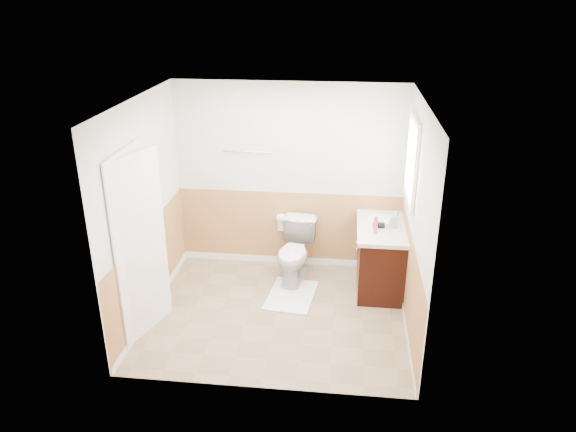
# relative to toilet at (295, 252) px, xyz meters

# --- Properties ---
(floor) EXTENTS (3.00, 3.00, 0.00)m
(floor) POSITION_rel_toilet_xyz_m (-0.12, -0.83, -0.39)
(floor) COLOR #8C7051
(floor) RESTS_ON ground
(ceiling) EXTENTS (3.00, 3.00, 0.00)m
(ceiling) POSITION_rel_toilet_xyz_m (-0.12, -0.83, 2.11)
(ceiling) COLOR white
(ceiling) RESTS_ON floor
(wall_back) EXTENTS (3.00, 0.00, 3.00)m
(wall_back) POSITION_rel_toilet_xyz_m (-0.12, 0.47, 0.86)
(wall_back) COLOR silver
(wall_back) RESTS_ON floor
(wall_front) EXTENTS (3.00, 0.00, 3.00)m
(wall_front) POSITION_rel_toilet_xyz_m (-0.12, -2.13, 0.86)
(wall_front) COLOR silver
(wall_front) RESTS_ON floor
(wall_left) EXTENTS (0.00, 3.00, 3.00)m
(wall_left) POSITION_rel_toilet_xyz_m (-1.62, -0.83, 0.86)
(wall_left) COLOR silver
(wall_left) RESTS_ON floor
(wall_right) EXTENTS (0.00, 3.00, 3.00)m
(wall_right) POSITION_rel_toilet_xyz_m (1.38, -0.83, 0.86)
(wall_right) COLOR silver
(wall_right) RESTS_ON floor
(wainscot_back) EXTENTS (3.00, 0.00, 3.00)m
(wainscot_back) POSITION_rel_toilet_xyz_m (-0.12, 0.46, 0.11)
(wainscot_back) COLOR tan
(wainscot_back) RESTS_ON floor
(wainscot_front) EXTENTS (3.00, 0.00, 3.00)m
(wainscot_front) POSITION_rel_toilet_xyz_m (-0.12, -2.12, 0.11)
(wainscot_front) COLOR tan
(wainscot_front) RESTS_ON floor
(wainscot_left) EXTENTS (0.00, 2.60, 2.60)m
(wainscot_left) POSITION_rel_toilet_xyz_m (-1.61, -0.83, 0.11)
(wainscot_left) COLOR tan
(wainscot_left) RESTS_ON floor
(wainscot_right) EXTENTS (0.00, 2.60, 2.60)m
(wainscot_right) POSITION_rel_toilet_xyz_m (1.36, -0.83, 0.11)
(wainscot_right) COLOR tan
(wainscot_right) RESTS_ON floor
(toilet) EXTENTS (0.53, 0.82, 0.79)m
(toilet) POSITION_rel_toilet_xyz_m (0.00, 0.00, 0.00)
(toilet) COLOR silver
(toilet) RESTS_ON floor
(bath_mat) EXTENTS (0.64, 0.86, 0.02)m
(bath_mat) POSITION_rel_toilet_xyz_m (0.00, -0.42, -0.38)
(bath_mat) COLOR white
(bath_mat) RESTS_ON floor
(vanity_cabinet) EXTENTS (0.55, 1.10, 0.80)m
(vanity_cabinet) POSITION_rel_toilet_xyz_m (1.09, -0.03, 0.01)
(vanity_cabinet) COLOR black
(vanity_cabinet) RESTS_ON floor
(vanity_knob_left) EXTENTS (0.03, 0.03, 0.03)m
(vanity_knob_left) POSITION_rel_toilet_xyz_m (0.79, -0.13, 0.16)
(vanity_knob_left) COLOR silver
(vanity_knob_left) RESTS_ON vanity_cabinet
(vanity_knob_right) EXTENTS (0.03, 0.03, 0.03)m
(vanity_knob_right) POSITION_rel_toilet_xyz_m (0.79, 0.07, 0.16)
(vanity_knob_right) COLOR silver
(vanity_knob_right) RESTS_ON vanity_cabinet
(countertop) EXTENTS (0.60, 1.15, 0.05)m
(countertop) POSITION_rel_toilet_xyz_m (1.08, -0.03, 0.43)
(countertop) COLOR white
(countertop) RESTS_ON vanity_cabinet
(sink_basin) EXTENTS (0.36, 0.36, 0.02)m
(sink_basin) POSITION_rel_toilet_xyz_m (1.09, 0.12, 0.47)
(sink_basin) COLOR white
(sink_basin) RESTS_ON countertop
(faucet) EXTENTS (0.02, 0.02, 0.14)m
(faucet) POSITION_rel_toilet_xyz_m (1.27, 0.12, 0.53)
(faucet) COLOR silver
(faucet) RESTS_ON countertop
(lotion_bottle) EXTENTS (0.05, 0.05, 0.22)m
(lotion_bottle) POSITION_rel_toilet_xyz_m (0.99, -0.30, 0.57)
(lotion_bottle) COLOR #D93864
(lotion_bottle) RESTS_ON countertop
(soap_dispenser) EXTENTS (0.09, 0.09, 0.18)m
(soap_dispenser) POSITION_rel_toilet_xyz_m (1.21, -0.08, 0.54)
(soap_dispenser) COLOR #9098A2
(soap_dispenser) RESTS_ON countertop
(hair_dryer_body) EXTENTS (0.14, 0.07, 0.07)m
(hair_dryer_body) POSITION_rel_toilet_xyz_m (1.04, -0.11, 0.49)
(hair_dryer_body) COLOR black
(hair_dryer_body) RESTS_ON countertop
(hair_dryer_handle) EXTENTS (0.03, 0.03, 0.07)m
(hair_dryer_handle) POSITION_rel_toilet_xyz_m (1.01, -0.15, 0.46)
(hair_dryer_handle) COLOR black
(hair_dryer_handle) RESTS_ON countertop
(mirror_panel) EXTENTS (0.02, 0.35, 0.90)m
(mirror_panel) POSITION_rel_toilet_xyz_m (1.35, 0.27, 1.16)
(mirror_panel) COLOR silver
(mirror_panel) RESTS_ON wall_right
(window_frame) EXTENTS (0.04, 0.80, 1.00)m
(window_frame) POSITION_rel_toilet_xyz_m (1.35, -0.24, 1.36)
(window_frame) COLOR white
(window_frame) RESTS_ON wall_right
(window_glass) EXTENTS (0.01, 0.70, 0.90)m
(window_glass) POSITION_rel_toilet_xyz_m (1.36, -0.24, 1.36)
(window_glass) COLOR white
(window_glass) RESTS_ON wall_right
(door) EXTENTS (0.29, 0.78, 2.04)m
(door) POSITION_rel_toilet_xyz_m (-1.52, -1.28, 0.63)
(door) COLOR white
(door) RESTS_ON wall_left
(door_frame) EXTENTS (0.02, 0.92, 2.10)m
(door_frame) POSITION_rel_toilet_xyz_m (-1.60, -1.28, 0.64)
(door_frame) COLOR white
(door_frame) RESTS_ON wall_left
(door_knob) EXTENTS (0.06, 0.06, 0.06)m
(door_knob) POSITION_rel_toilet_xyz_m (-1.46, -0.95, 0.56)
(door_knob) COLOR silver
(door_knob) RESTS_ON door
(towel_bar) EXTENTS (0.62, 0.02, 0.02)m
(towel_bar) POSITION_rel_toilet_xyz_m (-0.67, 0.42, 1.21)
(towel_bar) COLOR silver
(towel_bar) RESTS_ON wall_back
(tp_holder_bar) EXTENTS (0.14, 0.02, 0.02)m
(tp_holder_bar) POSITION_rel_toilet_xyz_m (-0.22, 0.40, 0.31)
(tp_holder_bar) COLOR silver
(tp_holder_bar) RESTS_ON wall_back
(tp_roll) EXTENTS (0.10, 0.11, 0.11)m
(tp_roll) POSITION_rel_toilet_xyz_m (-0.22, 0.40, 0.31)
(tp_roll) COLOR white
(tp_roll) RESTS_ON tp_holder_bar
(tp_sheet) EXTENTS (0.10, 0.01, 0.16)m
(tp_sheet) POSITION_rel_toilet_xyz_m (-0.22, 0.40, 0.20)
(tp_sheet) COLOR white
(tp_sheet) RESTS_ON tp_roll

